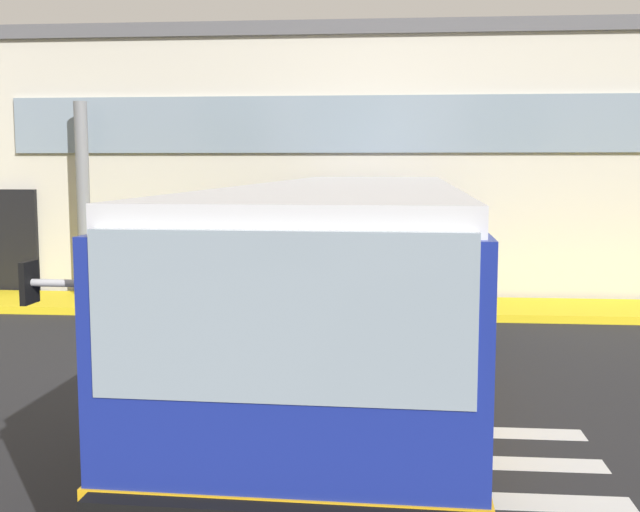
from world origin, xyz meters
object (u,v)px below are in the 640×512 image
(passenger_by_doorway, at_px, (165,258))
(safety_bollard_yellow, at_px, (348,299))
(bus_main_foreground, at_px, (354,286))
(entry_support_column, at_px, (83,199))
(passenger_near_column, at_px, (103,256))

(passenger_by_doorway, bearing_deg, safety_bollard_yellow, -12.97)
(bus_main_foreground, distance_m, safety_bollard_yellow, 4.29)
(passenger_by_doorway, bearing_deg, bus_main_foreground, -51.27)
(entry_support_column, height_order, passenger_by_doorway, entry_support_column)
(entry_support_column, relative_size, passenger_near_column, 2.46)
(bus_main_foreground, distance_m, passenger_by_doorway, 6.48)
(entry_support_column, bearing_deg, safety_bollard_yellow, -17.31)
(passenger_by_doorway, bearing_deg, passenger_near_column, -176.04)
(entry_support_column, xyz_separation_m, safety_bollard_yellow, (5.78, -1.80, -1.76))
(passenger_near_column, bearing_deg, entry_support_column, 127.49)
(bus_main_foreground, bearing_deg, passenger_by_doorway, 128.73)
(entry_support_column, xyz_separation_m, passenger_near_column, (0.78, -1.02, -1.10))
(bus_main_foreground, xyz_separation_m, passenger_by_doorway, (-4.05, 5.05, -0.26))
(passenger_near_column, bearing_deg, safety_bollard_yellow, -8.85)
(entry_support_column, distance_m, passenger_near_column, 1.69)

